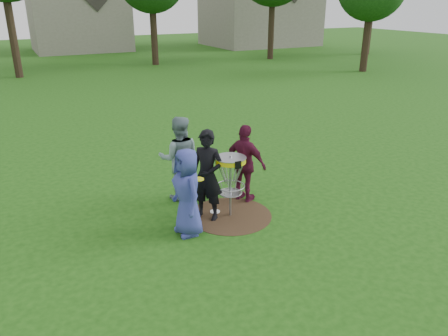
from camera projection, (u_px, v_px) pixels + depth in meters
name	position (u px, v px, depth m)	size (l,w,h in m)	color
ground	(230.00, 215.00, 9.48)	(100.00, 100.00, 0.00)	#19470F
dirt_patch	(230.00, 215.00, 9.48)	(1.80, 1.80, 0.01)	#47331E
player_blue	(187.00, 192.00, 8.46)	(0.87, 0.56, 1.77)	#353D92
player_black	(207.00, 175.00, 9.04)	(0.71, 0.47, 1.94)	black
player_grey	(179.00, 158.00, 9.98)	(0.96, 0.74, 1.97)	slate
player_maroon	(245.00, 164.00, 9.88)	(1.06, 0.44, 1.81)	#52122C
disc_on_grass	(215.00, 212.00, 9.62)	(0.22, 0.22, 0.02)	white
disc_golf_basket	(230.00, 172.00, 9.11)	(0.66, 0.67, 1.38)	#9EA0A5
held_discs	(212.00, 163.00, 9.22)	(1.49, 1.52, 0.14)	#FEFF1C
house_row	(102.00, 2.00, 37.49)	(44.50, 10.65, 11.62)	gray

